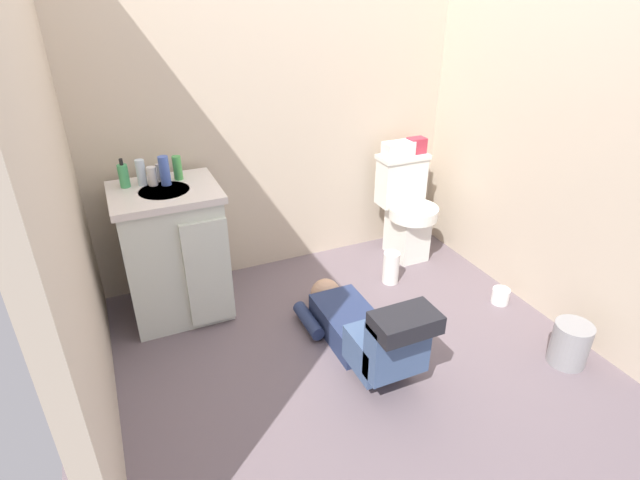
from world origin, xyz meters
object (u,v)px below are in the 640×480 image
at_px(toilet_paper_roll, 500,296).
at_px(toilet, 406,209).
at_px(trash_can, 570,344).
at_px(faucet, 159,173).
at_px(tissue_box, 398,149).
at_px(bottle_white, 152,176).
at_px(bottle_green, 177,168).
at_px(bottle_clear, 141,173).
at_px(vanity_cabinet, 174,252).
at_px(toiletry_bag, 416,145).
at_px(paper_towel_roll, 391,268).
at_px(bottle_blue, 165,171).
at_px(person_plumber, 364,330).
at_px(soap_dispenser, 124,176).

bearing_deg(toilet_paper_roll, toilet, 105.08).
bearing_deg(trash_can, faucet, 140.87).
bearing_deg(tissue_box, trash_can, -82.17).
distance_m(trash_can, toilet_paper_roll, 0.60).
relative_size(bottle_white, bottle_green, 0.77).
bearing_deg(bottle_clear, vanity_cabinet, -49.45).
height_order(toiletry_bag, paper_towel_roll, toiletry_bag).
height_order(toilet, bottle_green, bottle_green).
height_order(toiletry_bag, bottle_green, bottle_green).
bearing_deg(bottle_blue, toilet, -0.13).
bearing_deg(toiletry_bag, vanity_cabinet, -175.09).
distance_m(bottle_clear, paper_towel_roll, 1.71).
relative_size(toilet, person_plumber, 0.70).
bearing_deg(faucet, toiletry_bag, 0.21).
distance_m(person_plumber, tissue_box, 1.42).
height_order(vanity_cabinet, trash_can, vanity_cabinet).
relative_size(vanity_cabinet, person_plumber, 0.77).
xyz_separation_m(toilet, bottle_green, (-1.57, 0.06, 0.52)).
distance_m(faucet, paper_towel_roll, 1.62).
height_order(tissue_box, bottle_green, bottle_green).
bearing_deg(soap_dispenser, person_plumber, -43.31).
distance_m(person_plumber, paper_towel_roll, 0.80).
relative_size(person_plumber, soap_dispenser, 6.42).
bearing_deg(toilet_paper_roll, bottle_clear, 156.27).
bearing_deg(faucet, person_plumber, -49.70).
height_order(soap_dispenser, toilet_paper_roll, soap_dispenser).
bearing_deg(toiletry_bag, person_plumber, -133.15).
relative_size(soap_dispenser, bottle_clear, 1.11).
relative_size(person_plumber, bottle_clear, 7.13).
height_order(trash_can, paper_towel_roll, trash_can).
height_order(toilet, trash_can, toilet).
distance_m(person_plumber, toiletry_bag, 1.51).
height_order(tissue_box, paper_towel_roll, tissue_box).
bearing_deg(toilet_paper_roll, paper_towel_roll, 136.09).
xyz_separation_m(soap_dispenser, trash_can, (2.03, -1.47, -0.76)).
height_order(bottle_white, bottle_blue, bottle_blue).
xyz_separation_m(bottle_white, toilet_paper_roll, (1.94, -0.85, -0.82)).
bearing_deg(toilet, paper_towel_roll, -133.20).
relative_size(faucet, paper_towel_roll, 0.44).
bearing_deg(bottle_green, paper_towel_roll, -16.77).
xyz_separation_m(person_plumber, toilet_paper_roll, (1.05, 0.09, -0.13)).
bearing_deg(bottle_green, bottle_white, -167.35).
bearing_deg(bottle_blue, paper_towel_roll, -13.49).
bearing_deg(tissue_box, toilet, -63.57).
xyz_separation_m(vanity_cabinet, bottle_white, (-0.05, 0.09, 0.46)).
bearing_deg(paper_towel_roll, bottle_white, 166.17).
distance_m(bottle_blue, paper_towel_roll, 1.60).
distance_m(vanity_cabinet, bottle_blue, 0.49).
height_order(soap_dispenser, bottle_white, soap_dispenser).
relative_size(bottle_clear, toilet_paper_roll, 1.36).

